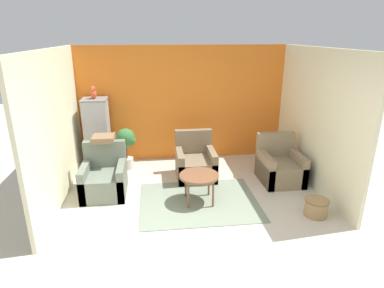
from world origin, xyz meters
TOP-DOWN VIEW (x-y plane):
  - ground_plane at (0.00, 0.00)m, footprint 20.00×20.00m
  - wall_back_accent at (0.00, 3.23)m, footprint 4.59×0.06m
  - wall_left at (-2.27, 1.60)m, footprint 0.06×3.20m
  - wall_right at (2.27, 1.60)m, footprint 0.06×3.20m
  - area_rug at (0.06, 1.10)m, footprint 1.98×1.56m
  - coffee_table at (0.06, 1.10)m, footprint 0.66×0.66m
  - armchair_left at (-1.56, 1.62)m, footprint 0.75×0.83m
  - armchair_right at (1.72, 1.74)m, footprint 0.75×0.83m
  - armchair_middle at (0.13, 2.13)m, footprint 0.75×0.83m
  - birdcage at (-1.83, 2.87)m, footprint 0.50×0.50m
  - parrot at (-1.83, 2.87)m, footprint 0.12×0.22m
  - potted_plant at (-1.25, 2.74)m, footprint 0.43×0.39m
  - wicker_basket at (1.82, 0.45)m, footprint 0.37×0.37m
  - throw_pillow at (-1.56, 1.93)m, footprint 0.38×0.38m

SIDE VIEW (x-z plane):
  - ground_plane at x=0.00m, z-range 0.00..0.00m
  - area_rug at x=0.06m, z-range 0.00..0.01m
  - wicker_basket at x=1.82m, z-range 0.01..0.28m
  - armchair_left at x=-1.56m, z-range -0.16..0.73m
  - armchair_right at x=1.72m, z-range -0.16..0.73m
  - armchair_middle at x=0.13m, z-range -0.16..0.73m
  - coffee_table at x=0.06m, z-range 0.20..0.71m
  - potted_plant at x=-1.25m, z-range 0.13..1.01m
  - birdcage at x=-1.83m, z-range 0.01..1.49m
  - throw_pillow at x=-1.56m, z-range 0.89..0.99m
  - wall_back_accent at x=0.00m, z-range 0.00..2.50m
  - wall_left at x=-2.27m, z-range 0.00..2.50m
  - wall_right at x=2.27m, z-range 0.00..2.50m
  - parrot at x=-1.83m, z-range 1.47..1.73m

